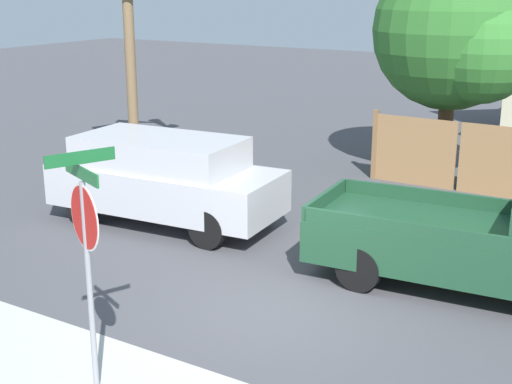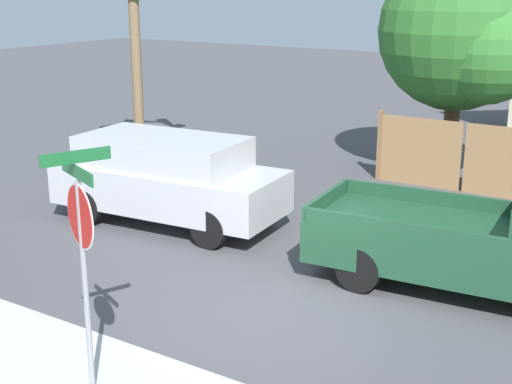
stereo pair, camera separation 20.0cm
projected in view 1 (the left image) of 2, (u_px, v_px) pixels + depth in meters
ground_plane at (276, 310)px, 11.03m from camera, size 80.00×80.00×0.00m
oak_tree at (459, 35)px, 17.60m from camera, size 4.19×3.99×5.72m
red_suv at (165, 177)px, 14.71m from camera, size 4.96×2.32×1.85m
orange_pickup at (492, 243)px, 11.45m from camera, size 5.46×2.45×1.74m
stop_sign at (86, 234)px, 8.29m from camera, size 0.86×0.78×3.06m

